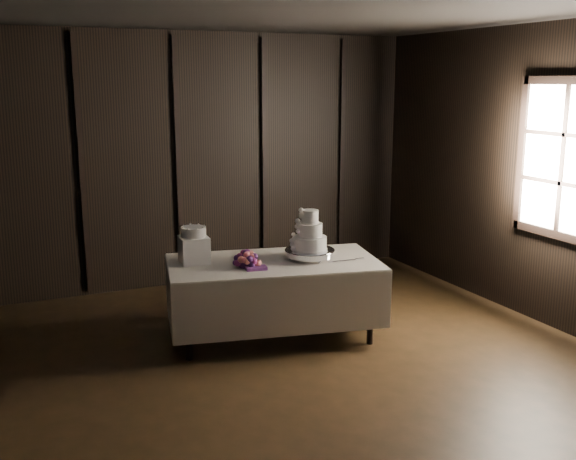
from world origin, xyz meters
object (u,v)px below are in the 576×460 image
Objects in this scene: wedding_cake at (308,235)px; bouquet at (246,260)px; display_table at (274,296)px; small_cake at (193,232)px; cake_stand at (310,254)px; box_pedestal at (194,250)px.

wedding_cake is 0.96× the size of bouquet.
small_cake reaches higher than display_table.
wedding_cake reaches higher than cake_stand.
display_table is 0.88m from box_pedestal.
box_pedestal is at bearing 179.91° from wedding_cake.
cake_stand is at bearing 48.12° from wedding_cake.
small_cake is (0.00, 0.00, 0.17)m from box_pedestal.
small_cake is at bearing 171.18° from display_table.
wedding_cake is 1.66× the size of small_cake.
display_table is at bearing -20.73° from box_pedestal.
bouquet is 1.72× the size of small_cake.
box_pedestal is (-1.02, 0.34, -0.12)m from wedding_cake.
wedding_cake is 1.49× the size of box_pedestal.
cake_stand is 1.13m from small_cake.
small_cake is at bearing 138.17° from bouquet.
cake_stand is 1.10m from box_pedestal.
wedding_cake reaches higher than bouquet.
wedding_cake is 1.08m from small_cake.
display_table is 4.47× the size of cake_stand.
bouquet is (-0.31, -0.08, 0.41)m from display_table.
bouquet is 1.55× the size of box_pedestal.
box_pedestal is at bearing 171.18° from display_table.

